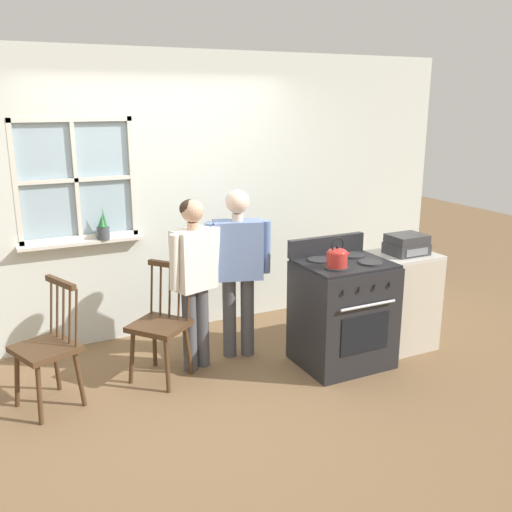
{
  "coord_description": "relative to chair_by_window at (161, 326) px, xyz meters",
  "views": [
    {
      "loc": [
        -1.58,
        -3.84,
        2.25
      ],
      "look_at": [
        0.42,
        0.23,
        1.0
      ],
      "focal_mm": 40.0,
      "sensor_mm": 36.0,
      "label": 1
    }
  ],
  "objects": [
    {
      "name": "stereo",
      "position": [
        2.19,
        -0.38,
        0.53
      ],
      "size": [
        0.34,
        0.29,
        0.18
      ],
      "color": "#38383A",
      "rests_on": "side_counter"
    },
    {
      "name": "stove",
      "position": [
        1.5,
        -0.42,
        0.01
      ],
      "size": [
        0.76,
        0.68,
        1.08
      ],
      "color": "#232326",
      "rests_on": "ground_plane"
    },
    {
      "name": "side_counter",
      "position": [
        2.19,
        -0.36,
        -0.01
      ],
      "size": [
        0.55,
        0.5,
        0.9
      ],
      "color": "beige",
      "rests_on": "ground_plane"
    },
    {
      "name": "person_elderly_left",
      "position": [
        0.32,
        0.05,
        0.41
      ],
      "size": [
        0.51,
        0.3,
        1.47
      ],
      "rotation": [
        0.0,
        0.0,
        0.3
      ],
      "color": "#4C4C51",
      "rests_on": "ground_plane"
    },
    {
      "name": "potted_plant",
      "position": [
        -0.23,
        0.91,
        0.65
      ],
      "size": [
        0.11,
        0.11,
        0.3
      ],
      "color": "#42474C",
      "rests_on": "wall_back"
    },
    {
      "name": "chair_by_window",
      "position": [
        0.0,
        0.0,
        0.0
      ],
      "size": [
        0.58,
        0.58,
        0.97
      ],
      "rotation": [
        0.0,
        0.0,
        -0.89
      ],
      "color": "#4C331E",
      "rests_on": "ground_plane"
    },
    {
      "name": "wall_back",
      "position": [
        0.4,
        1.0,
        0.88
      ],
      "size": [
        6.4,
        0.16,
        2.7
      ],
      "color": "silver",
      "rests_on": "ground_plane"
    },
    {
      "name": "person_teen_center",
      "position": [
        0.75,
        0.12,
        0.45
      ],
      "size": [
        0.58,
        0.32,
        1.51
      ],
      "rotation": [
        0.0,
        0.0,
        -0.29
      ],
      "color": "#4C4C51",
      "rests_on": "ground_plane"
    },
    {
      "name": "ground_plane",
      "position": [
        0.36,
        -0.4,
        -0.46
      ],
      "size": [
        16.0,
        16.0,
        0.0
      ],
      "primitive_type": "plane",
      "color": "brown"
    },
    {
      "name": "chair_near_wall",
      "position": [
        -0.88,
        -0.06,
        0.0
      ],
      "size": [
        0.53,
        0.54,
        0.97
      ],
      "rotation": [
        0.0,
        0.0,
        -1.2
      ],
      "color": "#4C331E",
      "rests_on": "ground_plane"
    },
    {
      "name": "kettle",
      "position": [
        1.33,
        -0.55,
        0.56
      ],
      "size": [
        0.21,
        0.17,
        0.25
      ],
      "color": "red",
      "rests_on": "stove"
    }
  ]
}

